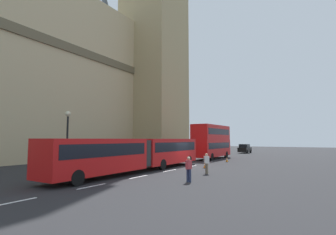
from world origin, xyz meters
name	(u,v)px	position (x,y,z in m)	size (l,w,h in m)	color
ground_plane	(189,167)	(0.00, 0.00, 0.00)	(160.00, 160.00, 0.00)	#262628
lane_centre_marking	(156,173)	(-6.11, 0.00, 0.01)	(25.20, 0.16, 0.01)	silver
articulated_bus	(138,152)	(-5.94, 1.99, 1.75)	(18.47, 2.54, 2.90)	red
double_decker_bus	(212,140)	(11.46, 2.00, 2.71)	(9.38, 2.54, 4.90)	red
sedan_lead	(245,149)	(29.68, 2.02, 0.91)	(4.40, 1.86, 1.85)	black
traffic_cone_west	(205,165)	(-0.39, -1.99, 0.28)	(0.36, 0.36, 0.58)	black
traffic_cone_middle	(227,160)	(7.52, -1.58, 0.28)	(0.36, 0.36, 0.58)	black
street_lamp	(67,137)	(-9.98, 6.50, 3.06)	(0.44, 0.44, 5.27)	black
pedestrian_near_cones	(189,168)	(-8.51, -4.32, 0.91)	(0.44, 0.36, 1.69)	#262D4C
pedestrian_by_kerb	(207,163)	(-4.11, -3.75, 0.91)	(0.46, 0.45, 1.69)	#726651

